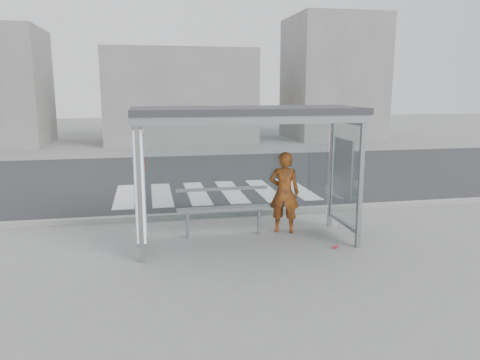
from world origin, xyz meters
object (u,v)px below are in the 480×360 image
bus_shelter (227,141)px  bench (223,208)px  person (284,192)px  soda_can (336,247)px

bus_shelter → bench: bearing=90.6°
bus_shelter → person: size_ratio=2.50×
person → soda_can: (0.67, -1.20, -0.82)m
bus_shelter → person: bus_shelter is taller
bus_shelter → soda_can: bearing=-21.0°
bench → soda_can: (1.95, -1.18, -0.54)m
bus_shelter → bench: 1.47m
bus_shelter → soda_can: size_ratio=38.49×
bus_shelter → soda_can: bus_shelter is taller
bench → soda_can: size_ratio=17.09×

